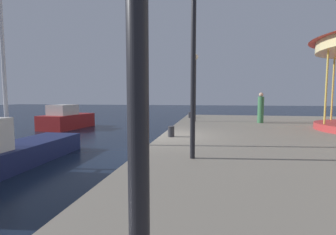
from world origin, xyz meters
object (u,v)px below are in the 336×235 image
bollard_south (171,131)px  bollard_north (190,115)px  motorboat_red (67,119)px  lamp_post_mid_promenade (194,31)px  person_near_carousel (261,109)px  lamp_post_far_end (195,75)px

bollard_south → bollard_north: (0.00, 8.49, 0.00)m
bollard_north → motorboat_red: bearing=-171.2°
lamp_post_mid_promenade → person_near_carousel: lamp_post_mid_promenade is taller
person_near_carousel → lamp_post_mid_promenade: bearing=-110.6°
bollard_south → person_near_carousel: (4.33, 5.77, 0.63)m
lamp_post_far_end → bollard_north: size_ratio=10.25×
bollard_north → bollard_south: bearing=-90.0°
bollard_south → person_near_carousel: bearing=53.1°
motorboat_red → lamp_post_mid_promenade: lamp_post_mid_promenade is taller
bollard_south → bollard_north: 8.49m
bollard_south → person_near_carousel: person_near_carousel is taller
lamp_post_mid_promenade → bollard_south: lamp_post_mid_promenade is taller
bollard_north → person_near_carousel: (4.33, -2.72, 0.63)m
lamp_post_far_end → bollard_north: (-0.50, 2.52, -2.62)m
lamp_post_far_end → person_near_carousel: (3.83, -0.19, -2.00)m
lamp_post_mid_promenade → bollard_north: size_ratio=11.17×
person_near_carousel → bollard_north: bearing=147.9°
bollard_south → person_near_carousel: 7.24m
motorboat_red → person_near_carousel: bearing=-5.7°
bollard_south → lamp_post_mid_promenade: bearing=-71.5°
bollard_north → person_near_carousel: size_ratio=0.23×
motorboat_red → bollard_south: (8.95, -7.10, 0.33)m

